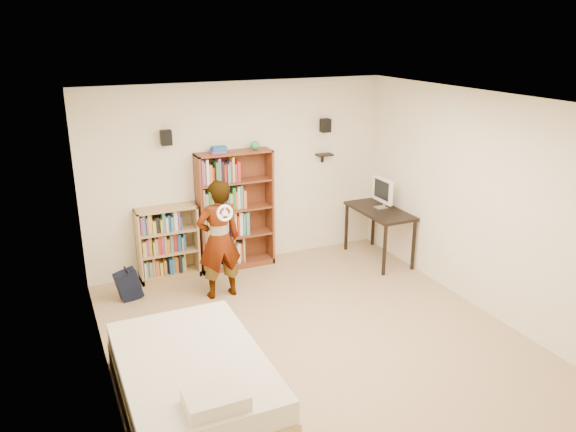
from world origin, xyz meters
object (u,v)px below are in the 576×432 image
low_bookshelf (168,243)px  person (219,240)px  computer_desk (379,234)px  tall_bookshelf (235,211)px  daybed (193,374)px

low_bookshelf → person: size_ratio=0.66×
person → computer_desk: bearing=-177.4°
tall_bookshelf → low_bookshelf: (-1.01, 0.00, -0.35)m
tall_bookshelf → daybed: bearing=-116.6°
low_bookshelf → computer_desk: (3.08, -0.64, -0.12)m
low_bookshelf → daybed: (-0.43, -2.88, -0.22)m
daybed → low_bookshelf: bearing=81.4°
computer_desk → daybed: (-3.51, -2.24, -0.10)m
tall_bookshelf → computer_desk: 2.21m
tall_bookshelf → person: tall_bookshelf is taller
low_bookshelf → person: bearing=-59.9°
low_bookshelf → tall_bookshelf: bearing=-0.2°
low_bookshelf → person: person is taller
tall_bookshelf → computer_desk: size_ratio=1.48×
tall_bookshelf → low_bookshelf: 1.07m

